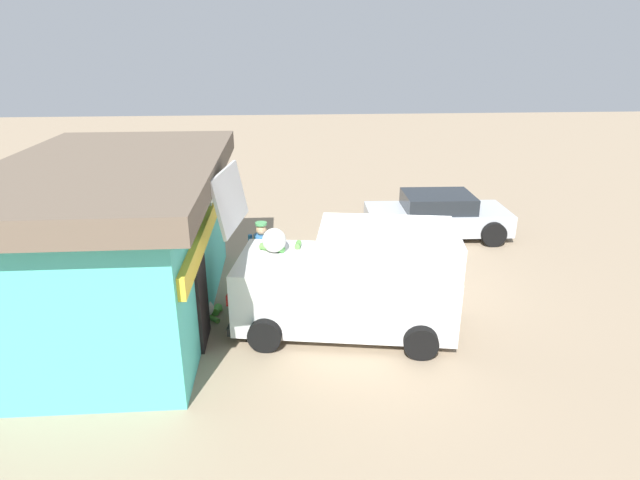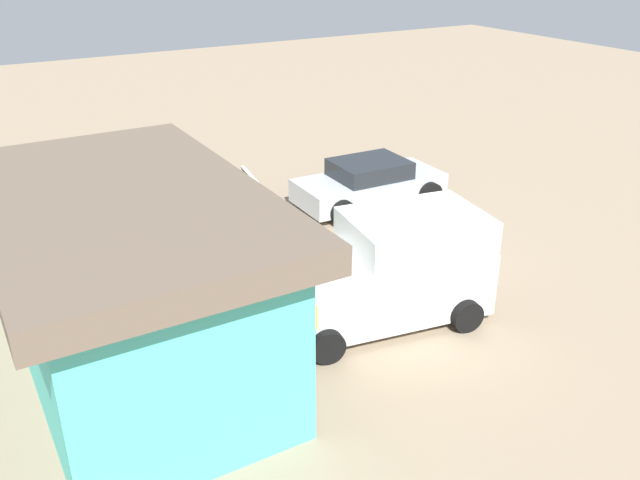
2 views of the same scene
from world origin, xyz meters
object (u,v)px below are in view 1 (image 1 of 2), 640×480
at_px(vendor_standing, 262,254).
at_px(storefront_bar, 119,240).
at_px(customer_bending, 275,291).
at_px(delivery_van, 352,279).
at_px(paint_bucket, 254,271).
at_px(unloaded_banana_pile, 199,310).
at_px(parked_sedan, 437,215).

bearing_deg(vendor_standing, storefront_bar, 104.79).
bearing_deg(storefront_bar, customer_bending, -105.48).
relative_size(delivery_van, customer_bending, 3.30).
relative_size(vendor_standing, paint_bucket, 5.58).
bearing_deg(unloaded_banana_pile, customer_bending, -111.68).
distance_m(delivery_van, unloaded_banana_pile, 3.14).
bearing_deg(unloaded_banana_pile, storefront_bar, 81.49).
distance_m(delivery_van, vendor_standing, 2.25).
bearing_deg(paint_bucket, parked_sedan, -63.30).
bearing_deg(storefront_bar, parked_sedan, -60.66).
bearing_deg(paint_bucket, unloaded_banana_pile, 152.29).
height_order(delivery_van, unloaded_banana_pile, delivery_van).
distance_m(vendor_standing, paint_bucket, 1.28).
distance_m(storefront_bar, paint_bucket, 3.31).
xyz_separation_m(storefront_bar, vendor_standing, (0.71, -2.70, -0.68)).
relative_size(vendor_standing, customer_bending, 1.23).
xyz_separation_m(vendor_standing, unloaded_banana_pile, (-0.93, 1.25, -0.78)).
height_order(storefront_bar, vendor_standing, storefront_bar).
height_order(storefront_bar, paint_bucket, storefront_bar).
bearing_deg(unloaded_banana_pile, delivery_van, -99.32).
xyz_separation_m(storefront_bar, parked_sedan, (4.21, -7.50, -1.06)).
bearing_deg(paint_bucket, customer_bending, -167.79).
bearing_deg(customer_bending, vendor_standing, 10.16).
xyz_separation_m(storefront_bar, delivery_van, (-0.71, -4.44, -0.64)).
xyz_separation_m(parked_sedan, paint_bucket, (-2.55, 5.06, -0.44)).
bearing_deg(paint_bucket, delivery_van, -139.83).
bearing_deg(storefront_bar, paint_bucket, -55.60).
xyz_separation_m(customer_bending, paint_bucket, (2.49, 0.54, -0.70)).
xyz_separation_m(parked_sedan, unloaded_banana_pile, (-4.43, 6.05, -0.40)).
height_order(vendor_standing, unloaded_banana_pile, vendor_standing).
distance_m(storefront_bar, unloaded_banana_pile, 2.07).
bearing_deg(unloaded_banana_pile, parked_sedan, -53.80).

